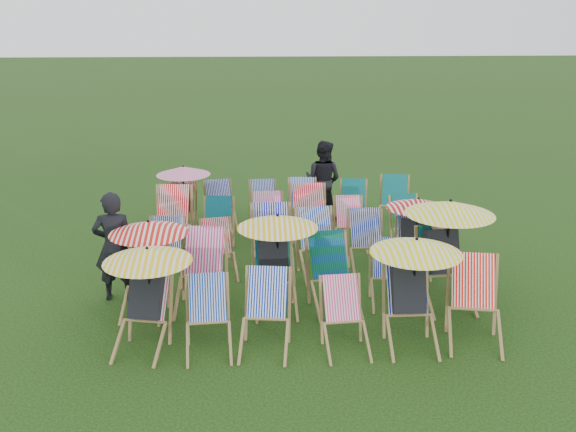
{
  "coord_description": "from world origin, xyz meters",
  "views": [
    {
      "loc": [
        -0.54,
        -9.16,
        3.91
      ],
      "look_at": [
        -0.05,
        0.22,
        0.9
      ],
      "focal_mm": 40.0,
      "sensor_mm": 36.0,
      "label": 1
    }
  ],
  "objects_px": {
    "person_left": "(114,246)",
    "person_rear": "(323,180)",
    "deckchair_0": "(144,298)",
    "deckchair_29": "(395,202)",
    "deckchair_5": "(475,304)"
  },
  "relations": [
    {
      "from": "deckchair_5",
      "to": "person_left",
      "type": "distance_m",
      "value": 4.87
    },
    {
      "from": "person_rear",
      "to": "deckchair_0",
      "type": "bearing_deg",
      "value": 91.44
    },
    {
      "from": "deckchair_5",
      "to": "person_rear",
      "type": "xyz_separation_m",
      "value": [
        -1.34,
        5.05,
        0.27
      ]
    },
    {
      "from": "deckchair_29",
      "to": "person_rear",
      "type": "bearing_deg",
      "value": 168.82
    },
    {
      "from": "deckchair_0",
      "to": "person_rear",
      "type": "distance_m",
      "value": 5.66
    },
    {
      "from": "deckchair_0",
      "to": "deckchair_29",
      "type": "bearing_deg",
      "value": 60.26
    },
    {
      "from": "deckchair_5",
      "to": "person_left",
      "type": "relative_size",
      "value": 0.65
    },
    {
      "from": "deckchair_0",
      "to": "deckchair_29",
      "type": "distance_m",
      "value": 5.99
    },
    {
      "from": "deckchair_5",
      "to": "person_left",
      "type": "height_order",
      "value": "person_left"
    },
    {
      "from": "deckchair_0",
      "to": "person_left",
      "type": "xyz_separation_m",
      "value": [
        -0.63,
        1.43,
        0.13
      ]
    },
    {
      "from": "person_left",
      "to": "deckchair_29",
      "type": "bearing_deg",
      "value": -150.37
    },
    {
      "from": "person_left",
      "to": "person_rear",
      "type": "relative_size",
      "value": 1.02
    },
    {
      "from": "deckchair_5",
      "to": "deckchair_29",
      "type": "relative_size",
      "value": 1.12
    },
    {
      "from": "deckchair_29",
      "to": "person_rear",
      "type": "height_order",
      "value": "person_rear"
    },
    {
      "from": "person_rear",
      "to": "deckchair_29",
      "type": "bearing_deg",
      "value": -172.08
    }
  ]
}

